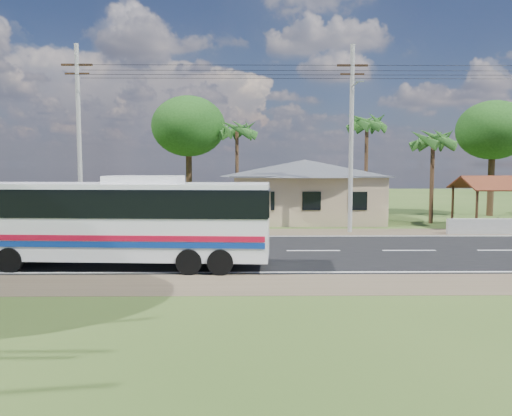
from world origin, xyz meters
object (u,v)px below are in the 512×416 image
Objects in this scene: coach_bus at (121,215)px; small_car at (54,233)px; waiting_shed at (501,185)px; motorcycle at (495,226)px.

small_car is (-4.92, 5.86, -1.47)m from coach_bus.
small_car is (-25.94, -6.31, -2.14)m from waiting_shed.
coach_bus is (-21.02, -12.17, -0.66)m from waiting_shed.
coach_bus is 7.79m from small_car.
waiting_shed is 3.01× the size of motorcycle.
motorcycle is at bearing -121.25° from waiting_shed.
motorcycle is at bearing 29.73° from coach_bus.
waiting_shed reaches higher than motorcycle.
coach_bus is at bearing 95.97° from motorcycle.
coach_bus reaches higher than motorcycle.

